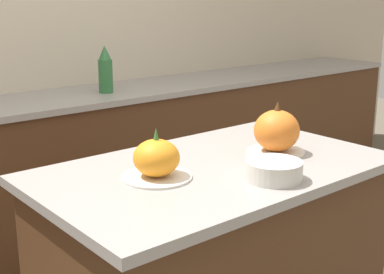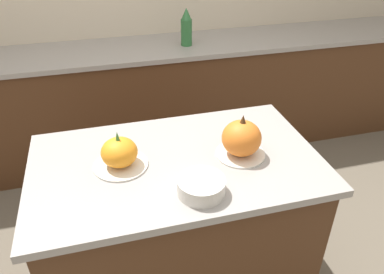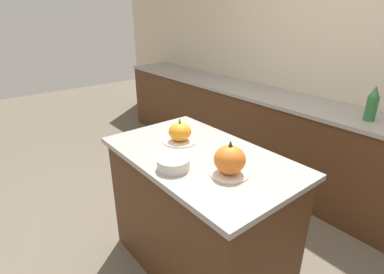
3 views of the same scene
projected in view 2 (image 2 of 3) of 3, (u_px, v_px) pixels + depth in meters
The scene contains 6 objects.
kitchen_island at pixel (178, 233), 1.88m from camera, with size 1.26×0.76×0.91m.
back_counter at pixel (137, 103), 3.07m from camera, with size 6.00×0.60×0.93m.
pumpkin_cake_left at pixel (120, 154), 1.57m from camera, with size 0.23×0.23×0.17m.
pumpkin_cake_right at pixel (241, 139), 1.63m from camera, with size 0.22×0.22×0.20m.
bottle_tall at pixel (186, 28), 2.81m from camera, with size 0.08×0.08×0.28m.
mixing_bowl at pixel (201, 186), 1.44m from camera, with size 0.19×0.19×0.06m.
Camera 2 is at (-0.28, -1.30, 1.88)m, focal length 35.00 mm.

